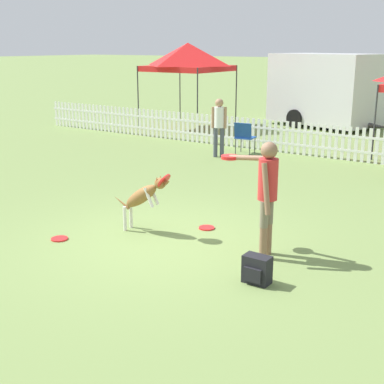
# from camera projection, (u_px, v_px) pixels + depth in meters

# --- Properties ---
(ground_plane) EXTENTS (240.00, 240.00, 0.00)m
(ground_plane) POSITION_uv_depth(u_px,v_px,m) (163.00, 241.00, 8.43)
(ground_plane) COLOR olive
(handler_person) EXTENTS (1.05, 0.59, 1.70)m
(handler_person) POSITION_uv_depth(u_px,v_px,m) (265.00, 185.00, 7.59)
(handler_person) COLOR #8C664C
(handler_person) RESTS_ON ground_plane
(leaping_dog) EXTENTS (1.11, 0.34, 1.04)m
(leaping_dog) POSITION_uv_depth(u_px,v_px,m) (144.00, 195.00, 8.68)
(leaping_dog) COLOR olive
(leaping_dog) RESTS_ON ground_plane
(frisbee_near_handler) EXTENTS (0.27, 0.27, 0.02)m
(frisbee_near_handler) POSITION_uv_depth(u_px,v_px,m) (207.00, 228.00, 9.02)
(frisbee_near_handler) COLOR red
(frisbee_near_handler) RESTS_ON ground_plane
(frisbee_near_dog) EXTENTS (0.27, 0.27, 0.02)m
(frisbee_near_dog) POSITION_uv_depth(u_px,v_px,m) (60.00, 239.00, 8.51)
(frisbee_near_dog) COLOR red
(frisbee_near_dog) RESTS_ON ground_plane
(backpack_on_grass) EXTENTS (0.35, 0.25, 0.37)m
(backpack_on_grass) POSITION_uv_depth(u_px,v_px,m) (257.00, 270.00, 6.92)
(backpack_on_grass) COLOR black
(backpack_on_grass) RESTS_ON ground_plane
(picket_fence) EXTENTS (22.24, 0.04, 0.91)m
(picket_fence) POSITION_uv_depth(u_px,v_px,m) (336.00, 142.00, 14.38)
(picket_fence) COLOR white
(picket_fence) RESTS_ON ground_plane
(folding_chair_blue_left) EXTENTS (0.56, 0.58, 0.91)m
(folding_chair_blue_left) POSITION_uv_depth(u_px,v_px,m) (244.00, 135.00, 14.98)
(folding_chair_blue_left) COLOR #333338
(folding_chair_blue_left) RESTS_ON ground_plane
(canopy_tent_secondary) EXTENTS (2.65, 2.65, 3.07)m
(canopy_tent_secondary) POSITION_uv_depth(u_px,v_px,m) (188.00, 57.00, 19.38)
(canopy_tent_secondary) COLOR #333338
(canopy_tent_secondary) RESTS_ON ground_plane
(spectator_standing) EXTENTS (0.38, 0.27, 1.60)m
(spectator_standing) POSITION_uv_depth(u_px,v_px,m) (219.00, 122.00, 14.53)
(spectator_standing) COLOR #474C5B
(spectator_standing) RESTS_ON ground_plane
(equipment_trailer) EXTENTS (4.84, 3.23, 2.68)m
(equipment_trailer) POSITION_uv_depth(u_px,v_px,m) (326.00, 89.00, 19.95)
(equipment_trailer) COLOR silver
(equipment_trailer) RESTS_ON ground_plane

